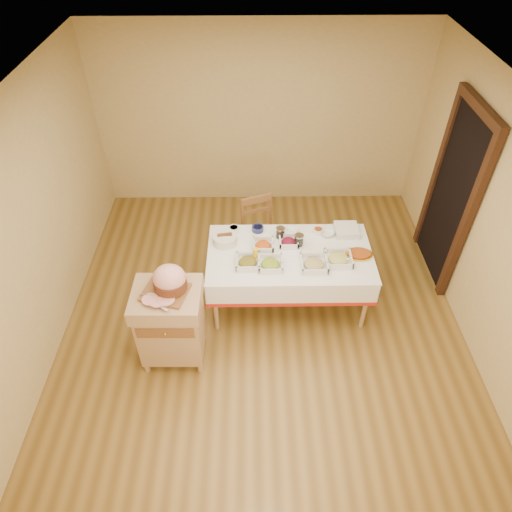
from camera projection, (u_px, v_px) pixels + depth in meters
The scene contains 23 objects.
room_shell at pixel (264, 232), 4.44m from camera, with size 5.00×5.00×5.00m.
doorway at pixel (453, 194), 5.25m from camera, with size 0.09×1.10×2.20m.
dining_table at pixel (289, 264), 5.13m from camera, with size 1.82×1.02×0.76m.
butcher_cart at pixel (171, 321), 4.59m from camera, with size 0.67×0.57×0.94m.
dining_chair at pixel (261, 233), 5.70m from camera, with size 0.54×0.53×0.96m.
ham_on_board at pixel (169, 281), 4.26m from camera, with size 0.44×0.42×0.29m.
serving_dish_a at pixel (248, 262), 4.86m from camera, with size 0.26×0.26×0.11m.
serving_dish_b at pixel (270, 264), 4.84m from camera, with size 0.26×0.26×0.11m.
serving_dish_c at pixel (314, 264), 4.83m from camera, with size 0.29×0.29×0.12m.
serving_dish_d at pixel (339, 259), 4.90m from camera, with size 0.28×0.28×0.11m.
serving_dish_e at pixel (263, 245), 5.07m from camera, with size 0.24×0.23×0.11m.
serving_dish_f at pixel (289, 242), 5.12m from camera, with size 0.22×0.21×0.10m.
small_bowl_left at pixel (234, 229), 5.29m from camera, with size 0.12×0.12×0.06m.
small_bowl_mid at pixel (258, 228), 5.29m from camera, with size 0.14×0.14×0.06m.
small_bowl_right at pixel (318, 230), 5.27m from camera, with size 0.11×0.11×0.06m.
bowl_white_imported at pixel (291, 232), 5.27m from camera, with size 0.16×0.16×0.04m, color silver.
bowl_small_imported at pixel (327, 233), 5.24m from camera, with size 0.17×0.17×0.05m, color silver.
preserve_jar_left at pixel (280, 233), 5.19m from camera, with size 0.10×0.10×0.13m.
preserve_jar_right at pixel (299, 240), 5.09m from camera, with size 0.11×0.11×0.13m.
mustard_bottle at pixel (255, 253), 4.90m from camera, with size 0.06×0.06×0.17m.
bread_basket at pixel (225, 239), 5.12m from camera, with size 0.28×0.28×0.12m.
plate_stack at pixel (346, 230), 5.26m from camera, with size 0.26×0.26×0.08m.
brass_platter at pixel (359, 254), 4.98m from camera, with size 0.30×0.22×0.04m.
Camera 1 is at (-0.12, -3.46, 4.09)m, focal length 32.00 mm.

